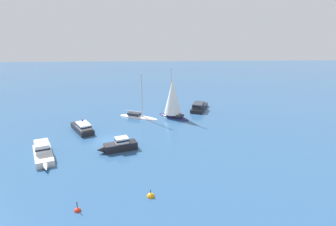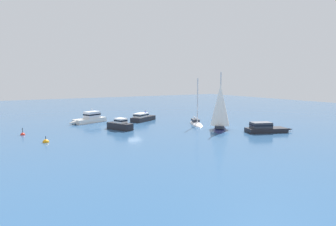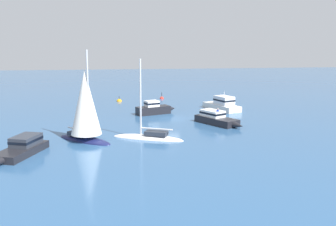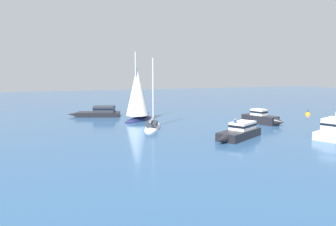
{
  "view_description": "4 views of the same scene",
  "coord_description": "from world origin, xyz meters",
  "px_view_note": "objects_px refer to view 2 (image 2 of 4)",
  "views": [
    {
      "loc": [
        44.17,
        7.4,
        18.91
      ],
      "look_at": [
        -7.31,
        9.13,
        1.99
      ],
      "focal_mm": 33.13,
      "sensor_mm": 36.0,
      "label": 1
    },
    {
      "loc": [
        20.24,
        47.3,
        8.33
      ],
      "look_at": [
        -8.12,
        -2.13,
        1.64
      ],
      "focal_mm": 31.4,
      "sensor_mm": 36.0,
      "label": 2
    },
    {
      "loc": [
        -55.41,
        7.0,
        10.98
      ],
      "look_at": [
        -10.47,
        1.58,
        2.66
      ],
      "focal_mm": 46.56,
      "sensor_mm": 36.0,
      "label": 3
    },
    {
      "loc": [
        -22.5,
        -34.38,
        7.03
      ],
      "look_at": [
        -8.41,
        4.71,
        1.57
      ],
      "focal_mm": 35.67,
      "sensor_mm": 36.0,
      "label": 4
    }
  ],
  "objects_px": {
    "launch": "(119,125)",
    "powerboat_1": "(90,118)",
    "cabin_cruiser": "(143,117)",
    "ketch": "(196,123)",
    "mooring_buoy": "(23,135)",
    "sloop": "(220,109)",
    "channel_buoy": "(46,142)",
    "powerboat": "(265,128)"
  },
  "relations": [
    {
      "from": "cabin_cruiser",
      "to": "ketch",
      "type": "distance_m",
      "value": 11.05
    },
    {
      "from": "channel_buoy",
      "to": "powerboat",
      "type": "bearing_deg",
      "value": 163.39
    },
    {
      "from": "sloop",
      "to": "mooring_buoy",
      "type": "height_order",
      "value": "sloop"
    },
    {
      "from": "powerboat",
      "to": "launch",
      "type": "bearing_deg",
      "value": 162.87
    },
    {
      "from": "cabin_cruiser",
      "to": "launch",
      "type": "relative_size",
      "value": 1.19
    },
    {
      "from": "cabin_cruiser",
      "to": "mooring_buoy",
      "type": "bearing_deg",
      "value": 160.62
    },
    {
      "from": "mooring_buoy",
      "to": "launch",
      "type": "bearing_deg",
      "value": 170.17
    },
    {
      "from": "launch",
      "to": "ketch",
      "type": "height_order",
      "value": "ketch"
    },
    {
      "from": "launch",
      "to": "powerboat_1",
      "type": "height_order",
      "value": "powerboat_1"
    },
    {
      "from": "sloop",
      "to": "channel_buoy",
      "type": "distance_m",
      "value": 26.73
    },
    {
      "from": "powerboat_1",
      "to": "channel_buoy",
      "type": "xyz_separation_m",
      "value": [
        9.74,
        14.73,
        -0.79
      ]
    },
    {
      "from": "powerboat",
      "to": "ketch",
      "type": "height_order",
      "value": "ketch"
    },
    {
      "from": "sloop",
      "to": "launch",
      "type": "relative_size",
      "value": 1.67
    },
    {
      "from": "cabin_cruiser",
      "to": "powerboat_1",
      "type": "height_order",
      "value": "powerboat_1"
    },
    {
      "from": "launch",
      "to": "powerboat_1",
      "type": "xyz_separation_m",
      "value": [
        2.14,
        -9.94,
        0.06
      ]
    },
    {
      "from": "ketch",
      "to": "mooring_buoy",
      "type": "bearing_deg",
      "value": -75.25
    },
    {
      "from": "mooring_buoy",
      "to": "sloop",
      "type": "bearing_deg",
      "value": 159.13
    },
    {
      "from": "ketch",
      "to": "powerboat_1",
      "type": "bearing_deg",
      "value": -102.43
    },
    {
      "from": "powerboat",
      "to": "channel_buoy",
      "type": "distance_m",
      "value": 32.06
    },
    {
      "from": "sloop",
      "to": "ketch",
      "type": "height_order",
      "value": "sloop"
    },
    {
      "from": "cabin_cruiser",
      "to": "powerboat_1",
      "type": "xyz_separation_m",
      "value": [
        9.8,
        -3.03,
        0.12
      ]
    },
    {
      "from": "launch",
      "to": "powerboat_1",
      "type": "relative_size",
      "value": 0.74
    },
    {
      "from": "cabin_cruiser",
      "to": "powerboat",
      "type": "distance_m",
      "value": 23.67
    },
    {
      "from": "launch",
      "to": "ketch",
      "type": "relative_size",
      "value": 0.66
    },
    {
      "from": "channel_buoy",
      "to": "mooring_buoy",
      "type": "bearing_deg",
      "value": -72.55
    },
    {
      "from": "powerboat_1",
      "to": "mooring_buoy",
      "type": "distance_m",
      "value": 14.18
    },
    {
      "from": "sloop",
      "to": "ketch",
      "type": "bearing_deg",
      "value": 43.07
    },
    {
      "from": "cabin_cruiser",
      "to": "sloop",
      "type": "distance_m",
      "value": 16.97
    },
    {
      "from": "sloop",
      "to": "powerboat_1",
      "type": "bearing_deg",
      "value": 83.73
    },
    {
      "from": "launch",
      "to": "powerboat_1",
      "type": "bearing_deg",
      "value": -9.1
    },
    {
      "from": "channel_buoy",
      "to": "ketch",
      "type": "bearing_deg",
      "value": -173.83
    },
    {
      "from": "cabin_cruiser",
      "to": "ketch",
      "type": "height_order",
      "value": "ketch"
    },
    {
      "from": "channel_buoy",
      "to": "mooring_buoy",
      "type": "relative_size",
      "value": 0.9
    },
    {
      "from": "sloop",
      "to": "channel_buoy",
      "type": "bearing_deg",
      "value": 123.87
    },
    {
      "from": "powerboat_1",
      "to": "launch",
      "type": "bearing_deg",
      "value": 78.67
    },
    {
      "from": "mooring_buoy",
      "to": "powerboat",
      "type": "bearing_deg",
      "value": 153.57
    },
    {
      "from": "cabin_cruiser",
      "to": "ketch",
      "type": "xyz_separation_m",
      "value": [
        -6.57,
        8.87,
        -0.51
      ]
    },
    {
      "from": "cabin_cruiser",
      "to": "launch",
      "type": "xyz_separation_m",
      "value": [
        7.66,
        6.92,
        0.06
      ]
    },
    {
      "from": "ketch",
      "to": "mooring_buoy",
      "type": "height_order",
      "value": "ketch"
    },
    {
      "from": "powerboat_1",
      "to": "sloop",
      "type": "bearing_deg",
      "value": 108.47
    },
    {
      "from": "cabin_cruiser",
      "to": "ketch",
      "type": "bearing_deg",
      "value": -84.43
    },
    {
      "from": "powerboat",
      "to": "launch",
      "type": "relative_size",
      "value": 1.34
    }
  ]
}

